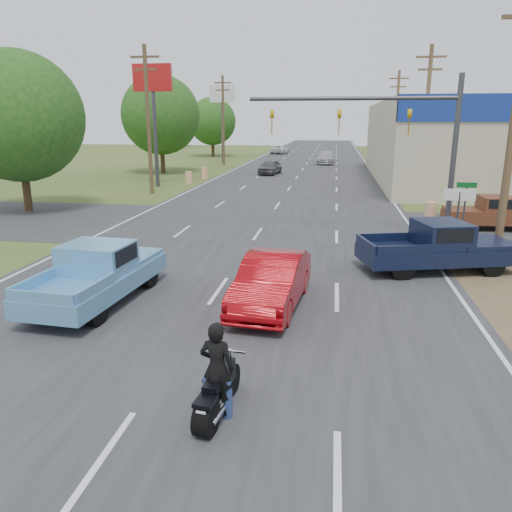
% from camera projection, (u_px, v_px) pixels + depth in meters
% --- Properties ---
extents(ground, '(200.00, 200.00, 0.00)m').
position_uv_depth(ground, '(102.00, 460.00, 7.71)').
color(ground, '#364C1E').
rests_on(ground, ground).
extents(main_road, '(15.00, 180.00, 0.02)m').
position_uv_depth(main_road, '(297.00, 177.00, 45.84)').
color(main_road, '#2D2D30').
rests_on(main_road, ground).
extents(cross_road, '(120.00, 10.00, 0.02)m').
position_uv_depth(cross_road, '(264.00, 225.00, 24.87)').
color(cross_road, '#2D2D30').
rests_on(cross_road, ground).
extents(utility_pole_2, '(2.00, 0.28, 10.00)m').
position_uv_depth(utility_pole_2, '(426.00, 117.00, 34.46)').
color(utility_pole_2, '#4C3823').
rests_on(utility_pole_2, ground).
extents(utility_pole_3, '(2.00, 0.28, 10.00)m').
position_uv_depth(utility_pole_3, '(396.00, 118.00, 51.62)').
color(utility_pole_3, '#4C3823').
rests_on(utility_pole_3, ground).
extents(utility_pole_5, '(2.00, 0.28, 10.00)m').
position_uv_depth(utility_pole_5, '(148.00, 117.00, 34.42)').
color(utility_pole_5, '#4C3823').
rests_on(utility_pole_5, ground).
extents(utility_pole_6, '(2.00, 0.28, 10.00)m').
position_uv_depth(utility_pole_6, '(223.00, 118.00, 57.30)').
color(utility_pole_6, '#4C3823').
rests_on(utility_pole_6, ground).
extents(tree_0, '(7.14, 7.14, 8.84)m').
position_uv_depth(tree_0, '(18.00, 117.00, 27.47)').
color(tree_0, '#422D19').
rests_on(tree_0, ground).
extents(tree_1, '(7.56, 7.56, 9.36)m').
position_uv_depth(tree_1, '(160.00, 115.00, 48.29)').
color(tree_1, '#422D19').
rests_on(tree_1, ground).
extents(tree_2, '(6.72, 6.72, 8.32)m').
position_uv_depth(tree_2, '(212.00, 121.00, 71.44)').
color(tree_2, '#422D19').
rests_on(tree_2, ground).
extents(tree_5, '(7.98, 7.98, 9.88)m').
position_uv_depth(tree_5, '(482.00, 116.00, 92.29)').
color(tree_5, '#422D19').
rests_on(tree_5, ground).
extents(tree_6, '(8.82, 8.82, 10.92)m').
position_uv_depth(tree_6, '(170.00, 113.00, 101.03)').
color(tree_6, '#422D19').
rests_on(tree_6, ground).
extents(barrel_0, '(0.56, 0.56, 1.00)m').
position_uv_depth(barrel_0, '(462.00, 253.00, 17.83)').
color(barrel_0, orange).
rests_on(barrel_0, ground).
extents(barrel_1, '(0.56, 0.56, 1.00)m').
position_uv_depth(barrel_1, '(430.00, 212.00, 25.88)').
color(barrel_1, orange).
rests_on(barrel_1, ground).
extents(barrel_2, '(0.56, 0.56, 1.00)m').
position_uv_depth(barrel_2, '(189.00, 178.00, 41.26)').
color(barrel_2, orange).
rests_on(barrel_2, ground).
extents(barrel_3, '(0.56, 0.56, 1.00)m').
position_uv_depth(barrel_3, '(205.00, 173.00, 45.02)').
color(barrel_3, orange).
rests_on(barrel_3, ground).
extents(pole_sign_left_near, '(3.00, 0.35, 9.20)m').
position_uv_depth(pole_sign_left_near, '(153.00, 92.00, 37.89)').
color(pole_sign_left_near, '#3F3F44').
rests_on(pole_sign_left_near, ground).
extents(pole_sign_left_far, '(3.00, 0.35, 9.20)m').
position_uv_depth(pole_sign_left_far, '(222.00, 103.00, 60.78)').
color(pole_sign_left_far, '#3F3F44').
rests_on(pole_sign_left_far, ground).
extents(lane_sign, '(1.20, 0.08, 2.52)m').
position_uv_depth(lane_sign, '(459.00, 205.00, 19.34)').
color(lane_sign, '#3F3F44').
rests_on(lane_sign, ground).
extents(street_name_sign, '(0.80, 0.08, 2.61)m').
position_uv_depth(street_name_sign, '(464.00, 206.00, 20.76)').
color(street_name_sign, '#3F3F44').
rests_on(street_name_sign, ground).
extents(signal_mast, '(9.12, 0.40, 7.00)m').
position_uv_depth(signal_mast, '(393.00, 127.00, 21.79)').
color(signal_mast, '#3F3F44').
rests_on(signal_mast, ground).
extents(red_convertible, '(1.98, 4.58, 1.47)m').
position_uv_depth(red_convertible, '(272.00, 282.00, 13.86)').
color(red_convertible, '#97070C').
rests_on(red_convertible, ground).
extents(motorcycle, '(0.65, 1.96, 0.99)m').
position_uv_depth(motorcycle, '(217.00, 396.00, 8.68)').
color(motorcycle, black).
rests_on(motorcycle, ground).
extents(rider, '(0.67, 0.48, 1.69)m').
position_uv_depth(rider, '(217.00, 373.00, 8.61)').
color(rider, black).
rests_on(rider, ground).
extents(blue_pickup, '(2.39, 5.30, 1.71)m').
position_uv_depth(blue_pickup, '(99.00, 272.00, 14.31)').
color(blue_pickup, black).
rests_on(blue_pickup, ground).
extents(navy_pickup, '(5.59, 3.36, 1.74)m').
position_uv_depth(navy_pickup, '(441.00, 246.00, 17.21)').
color(navy_pickup, black).
rests_on(navy_pickup, ground).
extents(brown_pickup, '(4.84, 1.98, 1.59)m').
position_uv_depth(brown_pickup, '(494.00, 213.00, 23.89)').
color(brown_pickup, black).
rests_on(brown_pickup, ground).
extents(distant_car_grey, '(2.17, 4.28, 1.40)m').
position_uv_depth(distant_car_grey, '(270.00, 167.00, 48.40)').
color(distant_car_grey, '#4D4D51').
rests_on(distant_car_grey, ground).
extents(distant_car_silver, '(2.28, 5.26, 1.51)m').
position_uv_depth(distant_car_silver, '(326.00, 158.00, 60.08)').
color(distant_car_silver, '#B3B2B7').
rests_on(distant_car_silver, ground).
extents(distant_car_white, '(2.90, 4.95, 1.30)m').
position_uv_depth(distant_car_white, '(280.00, 150.00, 78.40)').
color(distant_car_white, silver).
rests_on(distant_car_white, ground).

